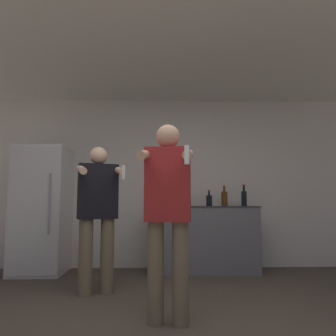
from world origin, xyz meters
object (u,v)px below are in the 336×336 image
refrigerator (42,210)px  bottle_short_whiskey (224,198)px  person_man_side (98,211)px  bottle_tall_gin (244,198)px  bottle_dark_rum (163,198)px  person_woman_foreground (168,208)px  bottle_red_label (182,198)px  bottle_clear_vodka (209,200)px

refrigerator → bottle_short_whiskey: bearing=0.8°
refrigerator → bottle_short_whiskey: size_ratio=5.58×
refrigerator → person_man_side: 1.42m
bottle_tall_gin → person_man_side: 2.17m
bottle_dark_rum → person_woman_foreground: person_woman_foreground is taller
bottle_red_label → bottle_short_whiskey: bearing=0.0°
person_woman_foreground → bottle_tall_gin: bearing=59.8°
bottle_dark_rum → person_man_side: person_man_side is taller
refrigerator → person_woman_foreground: bearing=-48.6°
bottle_clear_vodka → person_woman_foreground: bearing=-108.1°
refrigerator → person_man_side: size_ratio=1.10×
bottle_tall_gin → bottle_dark_rum: size_ratio=1.06×
bottle_short_whiskey → bottle_clear_vodka: bearing=180.0°
bottle_short_whiskey → bottle_red_label: size_ratio=1.12×
bottle_clear_vodka → person_woman_foreground: (-0.64, -1.96, -0.08)m
person_man_side → bottle_tall_gin: bearing=29.7°
person_man_side → person_woman_foreground: bearing=-50.2°
bottle_red_label → person_man_side: (-1.00, -1.08, -0.15)m
bottle_short_whiskey → bottle_tall_gin: (0.28, 0.00, 0.00)m
bottle_dark_rum → person_man_side: bearing=-123.8°
bottle_tall_gin → person_man_side: person_man_side is taller
bottle_dark_rum → bottle_red_label: size_ratio=1.06×
refrigerator → person_man_side: refrigerator is taller
bottle_short_whiskey → person_woman_foreground: size_ratio=0.19×
person_woman_foreground → bottle_red_label: bearing=82.6°
bottle_tall_gin → bottle_red_label: (-0.89, 0.00, -0.01)m
bottle_short_whiskey → person_man_side: size_ratio=0.20×
bottle_clear_vodka → bottle_red_label: 0.39m
bottle_tall_gin → bottle_red_label: bearing=180.0°
person_man_side → refrigerator: bearing=132.7°
bottle_short_whiskey → bottle_clear_vodka: (-0.22, 0.00, -0.03)m
bottle_red_label → person_man_side: person_man_side is taller
refrigerator → person_woman_foreground: refrigerator is taller
bottle_short_whiskey → bottle_tall_gin: size_ratio=0.99×
refrigerator → bottle_clear_vodka: 2.35m
refrigerator → bottle_tall_gin: (2.85, 0.03, 0.17)m
bottle_red_label → person_man_side: bearing=-132.8°
bottle_clear_vodka → person_man_side: (-1.38, -1.08, -0.12)m
refrigerator → bottle_clear_vodka: bearing=0.8°
bottle_short_whiskey → bottle_tall_gin: bearing=0.0°
bottle_red_label → bottle_tall_gin: bearing=0.0°
bottle_dark_rum → bottle_red_label: 0.28m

